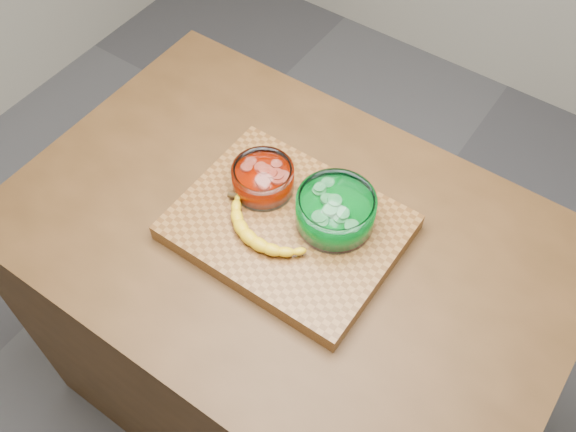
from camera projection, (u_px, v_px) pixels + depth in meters
The scene contains 6 objects.
ground at pixel (288, 390), 2.08m from camera, with size 3.50×3.50×0.00m, color #545358.
counter at pixel (288, 328), 1.71m from camera, with size 1.20×0.80×0.90m, color #4B2F16.
cutting_board at pixel (288, 227), 1.33m from camera, with size 0.45×0.35×0.04m, color brown.
bowl_red at pixel (263, 179), 1.35m from camera, with size 0.13×0.13×0.06m.
bowl_green at pixel (335, 211), 1.29m from camera, with size 0.16×0.16×0.08m.
banana at pixel (263, 228), 1.29m from camera, with size 0.23×0.13×0.03m, color gold, non-canonical shape.
Camera 1 is at (0.44, -0.63, 2.01)m, focal length 40.00 mm.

